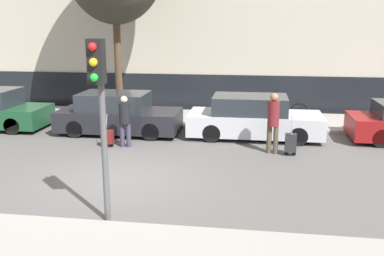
% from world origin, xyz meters
% --- Properties ---
extents(ground_plane, '(80.00, 80.00, 0.00)m').
position_xyz_m(ground_plane, '(0.00, 0.00, 0.00)').
color(ground_plane, '#565451').
extents(sidewalk_near, '(28.00, 2.50, 0.12)m').
position_xyz_m(sidewalk_near, '(0.00, -3.75, 0.06)').
color(sidewalk_near, gray).
rests_on(sidewalk_near, ground_plane).
extents(sidewalk_far, '(28.00, 3.00, 0.12)m').
position_xyz_m(sidewalk_far, '(0.00, 7.00, 0.06)').
color(sidewalk_far, gray).
rests_on(sidewalk_far, ground_plane).
extents(parked_car_1, '(4.28, 1.81, 1.45)m').
position_xyz_m(parked_car_1, '(-1.39, 4.53, 0.67)').
color(parked_car_1, black).
rests_on(parked_car_1, ground_plane).
extents(parked_car_2, '(4.50, 1.82, 1.44)m').
position_xyz_m(parked_car_2, '(3.35, 4.62, 0.67)').
color(parked_car_2, '#B7BABF').
rests_on(parked_car_2, ground_plane).
extents(pedestrian_left, '(0.35, 0.34, 1.63)m').
position_xyz_m(pedestrian_left, '(-0.64, 2.87, 0.92)').
color(pedestrian_left, '#383347').
rests_on(pedestrian_left, ground_plane).
extents(trolley_left, '(0.34, 0.29, 1.07)m').
position_xyz_m(trolley_left, '(-1.18, 2.78, 0.32)').
color(trolley_left, maroon).
rests_on(trolley_left, ground_plane).
extents(pedestrian_right, '(0.34, 0.34, 1.83)m').
position_xyz_m(pedestrian_right, '(3.94, 2.83, 1.05)').
color(pedestrian_right, '#4C4233').
rests_on(pedestrian_right, ground_plane).
extents(trolley_right, '(0.34, 0.29, 1.20)m').
position_xyz_m(trolley_right, '(4.46, 2.68, 0.39)').
color(trolley_right, '#262628').
rests_on(trolley_right, ground_plane).
extents(traffic_light, '(0.28, 0.47, 3.55)m').
position_xyz_m(traffic_light, '(0.55, -2.36, 2.54)').
color(traffic_light, '#515154').
rests_on(traffic_light, ground_plane).
extents(parked_bicycle, '(1.77, 0.06, 0.96)m').
position_xyz_m(parked_bicycle, '(4.57, 6.89, 0.49)').
color(parked_bicycle, black).
rests_on(parked_bicycle, sidewalk_far).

